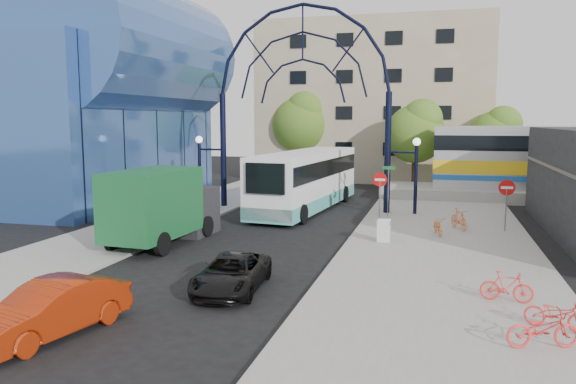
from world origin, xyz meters
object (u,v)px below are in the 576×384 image
(do_not_enter_sign, at_px, (507,193))
(bike_far_c, at_px, (542,329))
(stop_sign, at_px, (380,184))
(tree_north_a, at_px, (417,130))
(green_truck, at_px, (163,206))
(city_bus, at_px, (306,179))
(bike_near_a, at_px, (438,226))
(tree_north_c, at_px, (497,135))
(tree_north_b, at_px, (302,122))
(street_name_sign, at_px, (388,180))
(red_sedan, at_px, (51,309))
(sandwich_board, at_px, (384,228))
(black_suv, at_px, (232,273))
(bike_far_b, at_px, (507,287))
(bike_far_a, at_px, (557,314))
(gateway_arch, at_px, (303,65))
(bike_near_b, at_px, (459,219))

(do_not_enter_sign, bearing_deg, bike_far_c, -92.78)
(stop_sign, height_order, tree_north_a, tree_north_a)
(do_not_enter_sign, relative_size, green_truck, 0.37)
(city_bus, relative_size, bike_near_a, 8.05)
(tree_north_c, height_order, city_bus, tree_north_c)
(tree_north_b, relative_size, bike_far_c, 4.65)
(stop_sign, relative_size, street_name_sign, 0.89)
(do_not_enter_sign, xyz_separation_m, red_sedan, (-12.51, -16.68, -1.28))
(tree_north_b, height_order, bike_far_c, tree_north_b)
(bike_near_a, bearing_deg, sandwich_board, -145.77)
(tree_north_a, height_order, black_suv, tree_north_a)
(stop_sign, height_order, bike_far_c, stop_sign)
(city_bus, bearing_deg, black_suv, -79.60)
(tree_north_c, bearing_deg, black_suv, -109.48)
(sandwich_board, height_order, green_truck, green_truck)
(tree_north_c, bearing_deg, bike_far_c, -93.22)
(red_sedan, distance_m, bike_far_b, 12.62)
(black_suv, xyz_separation_m, bike_far_a, (9.29, -1.30, -0.03))
(do_not_enter_sign, xyz_separation_m, tree_north_a, (-4.88, 15.93, 2.63))
(tree_north_c, bearing_deg, tree_north_a, -161.56)
(gateway_arch, height_order, city_bus, gateway_arch)
(gateway_arch, relative_size, red_sedan, 3.24)
(red_sedan, bearing_deg, stop_sign, 85.00)
(city_bus, height_order, bike_far_b, city_bus)
(green_truck, height_order, bike_near_a, green_truck)
(tree_north_b, height_order, green_truck, tree_north_b)
(city_bus, distance_m, bike_near_b, 9.98)
(tree_north_c, height_order, bike_far_b, tree_north_c)
(do_not_enter_sign, bearing_deg, black_suv, -128.32)
(tree_north_a, xyz_separation_m, bike_far_c, (4.17, -30.51, -4.03))
(tree_north_c, bearing_deg, bike_far_b, -94.42)
(street_name_sign, height_order, black_suv, street_name_sign)
(black_suv, bearing_deg, street_name_sign, 71.31)
(tree_north_c, height_order, bike_near_b, tree_north_c)
(street_name_sign, xyz_separation_m, tree_north_c, (6.92, 15.33, 2.15))
(tree_north_c, bearing_deg, do_not_enter_sign, -93.58)
(sandwich_board, distance_m, bike_far_b, 8.36)
(tree_north_a, distance_m, tree_north_b, 10.79)
(street_name_sign, height_order, tree_north_a, tree_north_a)
(street_name_sign, xyz_separation_m, bike_near_a, (2.69, -4.31, -1.59))
(bike_far_a, distance_m, bike_far_c, 1.44)
(stop_sign, xyz_separation_m, street_name_sign, (0.40, 0.60, 0.14))
(tree_north_b, xyz_separation_m, bike_near_b, (12.75, -20.00, -4.65))
(tree_north_b, distance_m, bike_far_c, 37.60)
(tree_north_c, relative_size, red_sedan, 1.54)
(tree_north_b, height_order, city_bus, tree_north_b)
(tree_north_a, relative_size, city_bus, 0.54)
(tree_north_a, height_order, green_truck, tree_north_a)
(red_sedan, bearing_deg, bike_far_a, 29.16)
(sandwich_board, xyz_separation_m, green_truck, (-9.42, -2.18, 0.92))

